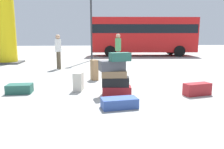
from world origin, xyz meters
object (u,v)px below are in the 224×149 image
object	(u,v)px
suitcase_tower	(115,77)
suitcase_maroon_left_side	(197,89)
suitcase_brown_foreground_far	(94,70)
suitcase_navy_foreground_near	(119,103)
suitcase_teal_behind_tower	(20,89)
parked_bus	(143,34)
suitcase_cream_upright_blue	(78,82)
yellow_dummy_statue	(5,28)
person_tourist_with_camera	(58,49)
person_bearded_onlooker	(118,47)

from	to	relation	value
suitcase_tower	suitcase_maroon_left_side	world-z (taller)	suitcase_tower
suitcase_brown_foreground_far	suitcase_navy_foreground_near	size ratio (longest dim) A/B	0.95
suitcase_teal_behind_tower	parked_bus	size ratio (longest dim) A/B	0.07
suitcase_cream_upright_blue	suitcase_tower	bearing A→B (deg)	-21.22
suitcase_navy_foreground_near	yellow_dummy_statue	world-z (taller)	yellow_dummy_statue
suitcase_tower	suitcase_cream_upright_blue	world-z (taller)	suitcase_tower
suitcase_tower	suitcase_maroon_left_side	size ratio (longest dim) A/B	1.57
suitcase_maroon_left_side	suitcase_navy_foreground_near	world-z (taller)	suitcase_maroon_left_side
suitcase_maroon_left_side	suitcase_teal_behind_tower	world-z (taller)	suitcase_maroon_left_side
suitcase_maroon_left_side	suitcase_navy_foreground_near	distance (m)	2.31
suitcase_brown_foreground_far	suitcase_cream_upright_blue	world-z (taller)	suitcase_brown_foreground_far
suitcase_cream_upright_blue	yellow_dummy_statue	bearing A→B (deg)	130.85
suitcase_maroon_left_side	yellow_dummy_statue	size ratio (longest dim) A/B	0.15
suitcase_maroon_left_side	person_tourist_with_camera	size ratio (longest dim) A/B	0.43
yellow_dummy_statue	parked_bus	world-z (taller)	yellow_dummy_statue
suitcase_brown_foreground_far	suitcase_navy_foreground_near	xyz separation A→B (m)	(0.38, -3.20, -0.25)
suitcase_cream_upright_blue	person_tourist_with_camera	xyz separation A→B (m)	(-1.05, 4.57, 0.73)
person_bearded_onlooker	yellow_dummy_statue	world-z (taller)	yellow_dummy_statue
suitcase_maroon_left_side	suitcase_cream_upright_blue	bearing A→B (deg)	152.36
suitcase_brown_foreground_far	person_tourist_with_camera	distance (m)	3.47
suitcase_cream_upright_blue	suitcase_maroon_left_side	bearing A→B (deg)	-5.62
parked_bus	person_tourist_with_camera	bearing A→B (deg)	-123.22
parked_bus	suitcase_maroon_left_side	bearing A→B (deg)	-92.80
suitcase_brown_foreground_far	person_tourist_with_camera	bearing A→B (deg)	99.05
suitcase_maroon_left_side	suitcase_navy_foreground_near	bearing A→B (deg)	-172.25
suitcase_brown_foreground_far	person_bearded_onlooker	xyz separation A→B (m)	(1.36, 3.22, 0.66)
suitcase_teal_behind_tower	parked_bus	xyz separation A→B (m)	(6.76, 12.19, 1.71)
person_bearded_onlooker	suitcase_teal_behind_tower	bearing A→B (deg)	-38.76
suitcase_teal_behind_tower	yellow_dummy_statue	xyz separation A→B (m)	(-2.80, 7.54, 1.96)
suitcase_tower	suitcase_navy_foreground_near	world-z (taller)	suitcase_tower
person_tourist_with_camera	suitcase_navy_foreground_near	bearing A→B (deg)	-10.13
suitcase_teal_behind_tower	person_tourist_with_camera	world-z (taller)	person_tourist_with_camera
suitcase_tower	parked_bus	bearing A→B (deg)	71.67
yellow_dummy_statue	suitcase_tower	bearing A→B (deg)	-56.46
suitcase_brown_foreground_far	person_bearded_onlooker	world-z (taller)	person_bearded_onlooker
suitcase_tower	suitcase_brown_foreground_far	xyz separation A→B (m)	(-0.45, 2.14, -0.13)
suitcase_tower	person_bearded_onlooker	xyz separation A→B (m)	(0.92, 5.36, 0.53)
suitcase_navy_foreground_near	yellow_dummy_statue	bearing A→B (deg)	113.72
person_bearded_onlooker	suitcase_navy_foreground_near	bearing A→B (deg)	-11.89
suitcase_brown_foreground_far	suitcase_teal_behind_tower	bearing A→B (deg)	-160.80
suitcase_teal_behind_tower	person_tourist_with_camera	distance (m)	4.76
suitcase_tower	yellow_dummy_statue	bearing A→B (deg)	123.54
suitcase_tower	yellow_dummy_statue	xyz separation A→B (m)	(-5.35, 8.06, 1.59)
suitcase_cream_upright_blue	person_bearded_onlooker	bearing A→B (deg)	78.85
suitcase_navy_foreground_near	suitcase_cream_upright_blue	bearing A→B (deg)	112.34
suitcase_tower	suitcase_navy_foreground_near	xyz separation A→B (m)	(-0.06, -1.06, -0.38)
suitcase_brown_foreground_far	parked_bus	size ratio (longest dim) A/B	0.08
suitcase_maroon_left_side	suitcase_teal_behind_tower	size ratio (longest dim) A/B	1.11
person_tourist_with_camera	yellow_dummy_statue	size ratio (longest dim) A/B	0.36
suitcase_brown_foreground_far	person_tourist_with_camera	size ratio (longest dim) A/B	0.44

